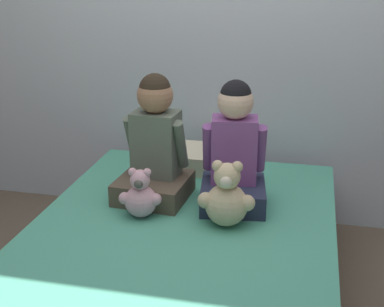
{
  "coord_description": "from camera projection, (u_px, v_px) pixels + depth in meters",
  "views": [
    {
      "loc": [
        0.54,
        -2.11,
        1.61
      ],
      "look_at": [
        0.0,
        0.26,
        0.71
      ],
      "focal_mm": 50.0,
      "sensor_mm": 36.0,
      "label": 1
    }
  ],
  "objects": [
    {
      "name": "teddy_bear_held_by_left_child",
      "position": [
        141.0,
        196.0,
        2.55
      ],
      "size": [
        0.21,
        0.16,
        0.25
      ],
      "rotation": [
        0.0,
        0.0,
        0.14
      ],
      "color": "#DBA3B2",
      "rests_on": "bed"
    },
    {
      "name": "pillow_at_headboard",
      "position": [
        211.0,
        160.0,
        3.15
      ],
      "size": [
        0.47,
        0.32,
        0.11
      ],
      "color": "beige",
      "rests_on": "bed"
    },
    {
      "name": "child_on_right",
      "position": [
        234.0,
        153.0,
        2.63
      ],
      "size": [
        0.36,
        0.37,
        0.63
      ],
      "rotation": [
        0.0,
        0.0,
        0.14
      ],
      "color": "#282D47",
      "rests_on": "bed"
    },
    {
      "name": "teddy_bear_held_by_right_child",
      "position": [
        227.0,
        198.0,
        2.46
      ],
      "size": [
        0.27,
        0.2,
        0.32
      ],
      "rotation": [
        0.0,
        0.0,
        0.07
      ],
      "color": "#D1B78E",
      "rests_on": "bed"
    },
    {
      "name": "child_on_left",
      "position": [
        155.0,
        147.0,
        2.72
      ],
      "size": [
        0.37,
        0.37,
        0.64
      ],
      "rotation": [
        0.0,
        0.0,
        -0.08
      ],
      "color": "brown",
      "rests_on": "bed"
    },
    {
      "name": "wall_behind_bed",
      "position": [
        223.0,
        21.0,
        3.18
      ],
      "size": [
        8.0,
        0.06,
        2.5
      ],
      "color": "silver",
      "rests_on": "ground_plane"
    },
    {
      "name": "bed",
      "position": [
        180.0,
        271.0,
        2.52
      ],
      "size": [
        1.42,
        1.95,
        0.43
      ],
      "color": "#997F60",
      "rests_on": "ground_plane"
    }
  ]
}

